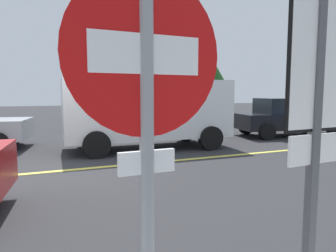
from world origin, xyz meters
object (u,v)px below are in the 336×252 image
white_van (148,109)px  car_black_crossing (288,117)px  speed_limit_sign (316,96)px  tree_left_verge (205,65)px  tree_centre_verge (124,54)px  stop_sign (147,133)px

white_van → car_black_crossing: bearing=5.0°
speed_limit_sign → car_black_crossing: bearing=47.1°
tree_left_verge → tree_centre_verge: 5.09m
car_black_crossing → tree_centre_verge: (-5.44, 6.07, 3.06)m
tree_left_verge → tree_centre_verge: (-5.06, -0.40, 0.37)m
tree_left_verge → tree_centre_verge: tree_centre_verge is taller
stop_sign → tree_left_verge: (8.69, 15.06, 1.88)m
stop_sign → speed_limit_sign: size_ratio=0.93×
stop_sign → car_black_crossing: (9.07, 8.58, -0.80)m
speed_limit_sign → tree_centre_verge: 14.86m
white_van → tree_centre_verge: bearing=82.2°
car_black_crossing → white_van: bearing=-175.0°
speed_limit_sign → car_black_crossing: speed_limit_sign is taller
speed_limit_sign → tree_centre_verge: (2.42, 14.51, 2.09)m
tree_centre_verge → car_black_crossing: bearing=-48.1°
stop_sign → car_black_crossing: bearing=43.4°
tree_centre_verge → speed_limit_sign: bearing=-99.4°
tree_left_verge → stop_sign: bearing=-120.0°
tree_centre_verge → white_van: bearing=-97.8°
speed_limit_sign → white_van: speed_limit_sign is taller
tree_left_verge → tree_centre_verge: bearing=-175.5°
speed_limit_sign → tree_centre_verge: size_ratio=0.50×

